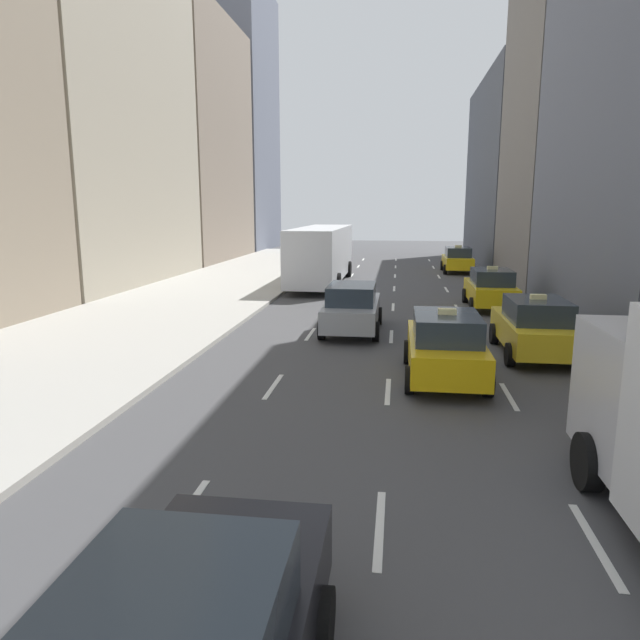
% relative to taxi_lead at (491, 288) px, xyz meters
% --- Properties ---
extents(sidewalk_left, '(8.00, 66.00, 0.15)m').
position_rel_taxi_lead_xyz_m(sidewalk_left, '(-13.80, 0.72, -0.81)').
color(sidewalk_left, '#ADAAA3').
rests_on(sidewalk_left, ground).
extents(lane_markings, '(5.72, 56.00, 0.01)m').
position_rel_taxi_lead_xyz_m(lane_markings, '(-4.20, -3.28, -0.87)').
color(lane_markings, white).
rests_on(lane_markings, ground).
extents(building_row_left, '(6.00, 67.17, 34.84)m').
position_rel_taxi_lead_xyz_m(building_row_left, '(-20.80, 4.91, 13.56)').
color(building_row_left, '#4C515B').
rests_on(building_row_left, ground).
extents(taxi_lead, '(2.02, 4.40, 1.87)m').
position_rel_taxi_lead_xyz_m(taxi_lead, '(0.00, 0.00, 0.00)').
color(taxi_lead, yellow).
rests_on(taxi_lead, ground).
extents(taxi_second, '(2.02, 4.40, 1.87)m').
position_rel_taxi_lead_xyz_m(taxi_second, '(0.00, -8.29, 0.00)').
color(taxi_second, yellow).
rests_on(taxi_second, ground).
extents(taxi_third, '(2.02, 4.40, 1.87)m').
position_rel_taxi_lead_xyz_m(taxi_third, '(-2.80, -11.09, 0.00)').
color(taxi_third, yellow).
rests_on(taxi_third, ground).
extents(taxi_fourth, '(2.02, 4.40, 1.87)m').
position_rel_taxi_lead_xyz_m(taxi_fourth, '(0.00, 14.48, 0.00)').
color(taxi_fourth, yellow).
rests_on(taxi_fourth, ground).
extents(sedan_black_near, '(2.02, 4.57, 1.72)m').
position_rel_taxi_lead_xyz_m(sedan_black_near, '(-5.60, -5.72, -0.00)').
color(sedan_black_near, '#9EA0A5').
rests_on(sedan_black_near, ground).
extents(city_bus, '(2.80, 11.61, 3.25)m').
position_rel_taxi_lead_xyz_m(city_bus, '(-8.41, 7.36, 0.91)').
color(city_bus, silver).
rests_on(city_bus, ground).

